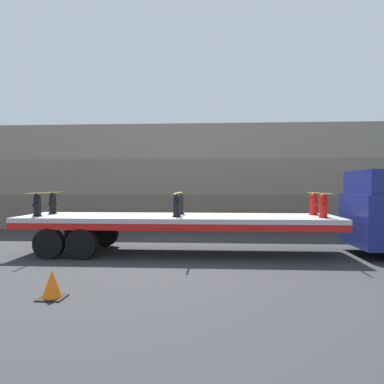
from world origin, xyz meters
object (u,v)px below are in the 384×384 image
at_px(fire_hydrant_red_far_2, 314,204).
at_px(fire_hydrant_red_near_2, 323,206).
at_px(fire_hydrant_black_far_0, 53,203).
at_px(fire_hydrant_black_near_0, 37,205).
at_px(traffic_cone, 52,285).
at_px(fire_hydrant_black_near_1, 177,206).
at_px(fire_hydrant_black_far_1, 180,204).
at_px(flatbed_trailer, 159,222).

bearing_deg(fire_hydrant_red_far_2, fire_hydrant_red_near_2, -90.00).
bearing_deg(fire_hydrant_black_far_0, fire_hydrant_black_near_0, -90.00).
relative_size(fire_hydrant_black_near_0, fire_hydrant_red_near_2, 1.00).
height_order(fire_hydrant_red_near_2, fire_hydrant_red_far_2, same).
relative_size(fire_hydrant_black_far_0, traffic_cone, 1.32).
distance_m(fire_hydrant_black_near_1, fire_hydrant_red_near_2, 4.42).
xyz_separation_m(fire_hydrant_black_far_0, fire_hydrant_black_far_1, (4.42, 0.00, 0.00)).
bearing_deg(fire_hydrant_black_near_1, fire_hydrant_red_near_2, 0.00).
bearing_deg(fire_hydrant_black_near_0, traffic_cone, -60.88).
xyz_separation_m(flatbed_trailer, fire_hydrant_black_far_1, (0.64, 0.56, 0.57)).
relative_size(fire_hydrant_black_near_0, fire_hydrant_black_far_1, 1.00).
bearing_deg(fire_hydrant_red_near_2, fire_hydrant_black_near_1, 180.00).
bearing_deg(fire_hydrant_red_far_2, fire_hydrant_black_near_1, -165.75).
xyz_separation_m(fire_hydrant_black_near_0, traffic_cone, (2.46, -4.42, -1.30)).
bearing_deg(fire_hydrant_black_far_1, fire_hydrant_black_near_1, -90.00).
xyz_separation_m(fire_hydrant_red_far_2, traffic_cone, (-6.38, -5.54, -1.30)).
bearing_deg(fire_hydrant_black_far_0, traffic_cone, -66.05).
bearing_deg(fire_hydrant_black_near_0, fire_hydrant_black_near_1, 0.00).
xyz_separation_m(flatbed_trailer, fire_hydrant_black_near_1, (0.64, -0.56, 0.57)).
height_order(flatbed_trailer, fire_hydrant_red_near_2, fire_hydrant_red_near_2).
height_order(fire_hydrant_black_near_0, traffic_cone, fire_hydrant_black_near_0).
distance_m(fire_hydrant_black_far_0, fire_hydrant_red_near_2, 8.91).
relative_size(flatbed_trailer, fire_hydrant_red_near_2, 13.75).
xyz_separation_m(fire_hydrant_black_far_0, fire_hydrant_black_near_1, (4.42, -1.12, 0.00)).
xyz_separation_m(fire_hydrant_black_far_0, fire_hydrant_red_near_2, (8.84, -1.12, 0.00)).
distance_m(fire_hydrant_black_near_0, fire_hydrant_black_far_1, 4.56).
relative_size(fire_hydrant_black_near_1, fire_hydrant_red_far_2, 1.00).
height_order(fire_hydrant_black_far_0, fire_hydrant_black_far_1, same).
bearing_deg(traffic_cone, fire_hydrant_red_far_2, 41.00).
distance_m(fire_hydrant_red_near_2, traffic_cone, 7.87).
bearing_deg(fire_hydrant_black_far_1, fire_hydrant_black_near_0, -165.75).
height_order(flatbed_trailer, fire_hydrant_black_far_0, fire_hydrant_black_far_0).
relative_size(fire_hydrant_black_far_0, fire_hydrant_black_far_1, 1.00).
bearing_deg(fire_hydrant_black_near_1, flatbed_trailer, 138.58).
distance_m(fire_hydrant_black_near_1, traffic_cone, 5.01).
xyz_separation_m(fire_hydrant_black_near_0, fire_hydrant_red_far_2, (8.84, 1.12, 0.00)).
bearing_deg(fire_hydrant_black_far_1, fire_hydrant_black_far_0, 180.00).
height_order(fire_hydrant_black_near_0, fire_hydrant_black_near_1, same).
xyz_separation_m(fire_hydrant_black_near_0, fire_hydrant_black_far_0, (0.00, 1.12, 0.00)).
relative_size(fire_hydrant_red_near_2, traffic_cone, 1.32).
distance_m(fire_hydrant_black_near_0, fire_hydrant_black_far_0, 1.12).
bearing_deg(flatbed_trailer, traffic_cone, -104.86).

